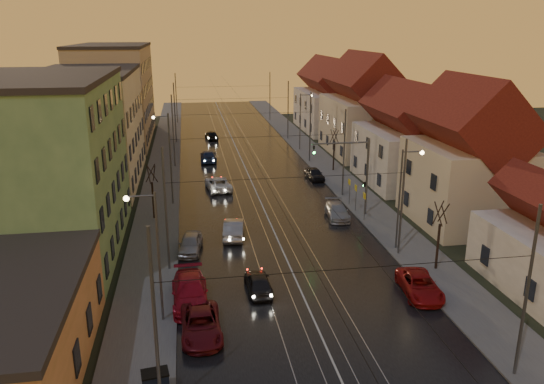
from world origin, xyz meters
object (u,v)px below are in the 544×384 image
street_lamp_0 (153,245)px  street_lamp_1 (404,190)px  street_lamp_3 (302,116)px  driving_car_3 (208,156)px  parked_right_1 (337,211)px  driving_car_2 (218,184)px  driving_car_1 (234,228)px  street_lamp_2 (167,144)px  parked_left_3 (190,243)px  parked_right_2 (314,174)px  dumpster (156,384)px  traffic_light_mast (357,168)px  driving_car_4 (212,135)px  parked_right_0 (420,285)px  parked_left_1 (201,324)px  parked_left_2 (190,292)px  driving_car_0 (258,283)px

street_lamp_0 → street_lamp_1: (18.21, 8.00, 0.00)m
street_lamp_3 → driving_car_3: size_ratio=1.60×
parked_right_1 → driving_car_2: bearing=139.4°
driving_car_3 → driving_car_1: bearing=92.8°
street_lamp_0 → street_lamp_2: same height
parked_left_3 → parked_right_2: bearing=60.4°
driving_car_2 → dumpster: 33.41m
driving_car_1 → driving_car_3: bearing=-80.5°
traffic_light_mast → driving_car_4: size_ratio=1.73×
street_lamp_1 → driving_car_4: size_ratio=1.93×
street_lamp_3 → driving_car_2: bearing=-126.3°
street_lamp_3 → parked_right_0: street_lamp_3 is taller
street_lamp_0 → driving_car_3: (4.77, 39.33, -4.16)m
driving_car_1 → parked_right_0: bearing=140.4°
driving_car_4 → parked_left_1: driving_car_4 is taller
parked_left_2 → parked_right_1: parked_left_2 is taller
street_lamp_0 → street_lamp_1: size_ratio=1.00×
street_lamp_1 → street_lamp_3: size_ratio=1.00×
street_lamp_3 → parked_left_3: street_lamp_3 is taller
parked_right_1 → driving_car_0: bearing=-119.3°
traffic_light_mast → parked_right_0: 15.76m
street_lamp_0 → traffic_light_mast: street_lamp_0 is taller
driving_car_1 → parked_left_1: driving_car_1 is taller
parked_left_2 → parked_left_3: bearing=87.4°
driving_car_0 → parked_left_2: parked_left_2 is taller
driving_car_4 → parked_right_2: bearing=106.0°
driving_car_0 → street_lamp_2: bearing=-76.9°
driving_car_0 → parked_right_0: bearing=167.9°
street_lamp_3 → driving_car_1: 34.06m
street_lamp_0 → parked_left_1: bearing=-36.2°
street_lamp_3 → parked_right_1: 28.67m
traffic_light_mast → driving_car_0: traffic_light_mast is taller
parked_left_2 → parked_right_0: 14.74m
street_lamp_3 → dumpster: (-17.99, -50.74, -4.19)m
driving_car_4 → driving_car_0: bearing=83.7°
driving_car_1 → street_lamp_1: bearing=167.5°
street_lamp_0 → parked_right_1: 22.43m
street_lamp_1 → parked_left_1: 19.01m
street_lamp_2 → parked_right_0: size_ratio=1.69×
street_lamp_1 → traffic_light_mast: size_ratio=1.11×
driving_car_4 → parked_left_2: size_ratio=0.76×
traffic_light_mast → driving_car_3: size_ratio=1.44×
driving_car_3 → parked_left_2: parked_left_2 is taller
driving_car_4 → parked_right_1: 39.00m
driving_car_0 → driving_car_3: size_ratio=0.78×
parked_left_3 → street_lamp_2: bearing=104.4°
parked_left_2 → dumpster: parked_left_2 is taller
parked_right_1 → dumpster: size_ratio=3.77×
parked_right_2 → parked_right_0: bearing=-94.4°
driving_car_1 → street_lamp_2: bearing=-62.2°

